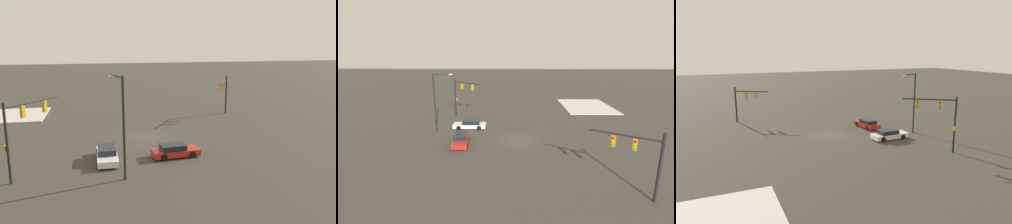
# 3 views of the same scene
# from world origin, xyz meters

# --- Properties ---
(ground_plane) EXTENTS (229.93, 229.93, 0.00)m
(ground_plane) POSITION_xyz_m (0.00, 0.00, 0.00)
(ground_plane) COLOR #3C3730
(traffic_signal_near_corner) EXTENTS (3.65, 4.75, 6.22)m
(traffic_signal_near_corner) POSITION_xyz_m (11.10, 9.09, 4.32)
(traffic_signal_near_corner) COLOR black
(traffic_signal_near_corner) RESTS_ON ground
(traffic_signal_opposite_side) EXTENTS (2.95, 4.65, 5.49)m
(traffic_signal_opposite_side) POSITION_xyz_m (-12.22, -8.95, 3.67)
(traffic_signal_opposite_side) COLOR black
(traffic_signal_opposite_side) RESTS_ON ground
(streetlamp_curved_arm) EXTENTS (1.07, 2.64, 8.09)m
(streetlamp_curved_arm) POSITION_xyz_m (3.49, 10.97, 4.72)
(streetlamp_curved_arm) COLOR black
(streetlamp_curved_arm) RESTS_ON ground
(sedan_car_approaching) EXTENTS (4.53, 2.23, 1.21)m
(sedan_car_approaching) POSITION_xyz_m (-1.53, 6.86, 0.57)
(sedan_car_approaching) COLOR red
(sedan_car_approaching) RESTS_ON ground
(sedan_car_waiting_far) EXTENTS (1.95, 4.68, 1.21)m
(sedan_car_waiting_far) POSITION_xyz_m (4.65, 6.70, 0.58)
(sedan_car_waiting_far) COLOR silver
(sedan_car_waiting_far) RESTS_ON ground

